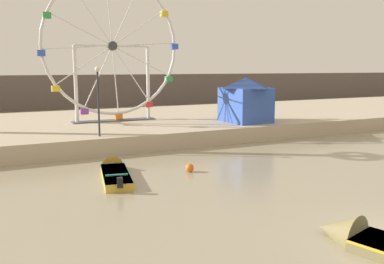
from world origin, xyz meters
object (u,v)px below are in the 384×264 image
(promenade_lamp_near, at_px, (98,92))
(mooring_buoy_orange, at_px, (190,168))
(motorboat_mustard_yellow, at_px, (114,171))
(carnival_booth_blue_tent, at_px, (246,99))
(ferris_wheel_white_frame, at_px, (112,49))

(promenade_lamp_near, height_order, mooring_buoy_orange, promenade_lamp_near)
(motorboat_mustard_yellow, relative_size, mooring_buoy_orange, 12.26)
(carnival_booth_blue_tent, xyz_separation_m, promenade_lamp_near, (-11.99, -1.82, 0.97))
(ferris_wheel_white_frame, height_order, mooring_buoy_orange, ferris_wheel_white_frame)
(carnival_booth_blue_tent, bearing_deg, mooring_buoy_orange, -138.82)
(carnival_booth_blue_tent, height_order, mooring_buoy_orange, carnival_booth_blue_tent)
(carnival_booth_blue_tent, xyz_separation_m, mooring_buoy_orange, (-8.96, -8.46, -2.68))
(ferris_wheel_white_frame, bearing_deg, motorboat_mustard_yellow, -105.71)
(carnival_booth_blue_tent, distance_m, promenade_lamp_near, 12.17)
(ferris_wheel_white_frame, relative_size, promenade_lamp_near, 2.64)
(motorboat_mustard_yellow, xyz_separation_m, carnival_booth_blue_tent, (12.62, 7.34, 2.70))
(carnival_booth_blue_tent, distance_m, mooring_buoy_orange, 12.61)
(ferris_wheel_white_frame, distance_m, mooring_buoy_orange, 15.12)
(motorboat_mustard_yellow, xyz_separation_m, ferris_wheel_white_frame, (3.51, 12.49, 6.59))
(carnival_booth_blue_tent, height_order, promenade_lamp_near, promenade_lamp_near)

